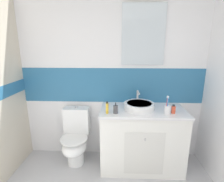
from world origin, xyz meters
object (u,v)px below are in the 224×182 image
at_px(toilet, 76,139).
at_px(toothpaste_tube_upright, 107,108).
at_px(perfume_flask_small, 173,109).
at_px(sink_basin, 139,106).
at_px(soap_dispenser, 116,109).
at_px(toothbrush_cup, 167,109).

bearing_deg(toilet, toothpaste_tube_upright, -24.56).
relative_size(toilet, perfume_flask_small, 7.15).
xyz_separation_m(sink_basin, toilet, (-0.88, 0.05, -0.53)).
bearing_deg(toothpaste_tube_upright, soap_dispenser, 5.55).
bearing_deg(sink_basin, soap_dispenser, -153.10).
height_order(sink_basin, toothpaste_tube_upright, sink_basin).
relative_size(sink_basin, toothpaste_tube_upright, 2.90).
relative_size(toilet, soap_dispenser, 5.68).
xyz_separation_m(sink_basin, toothpaste_tube_upright, (-0.41, -0.16, 0.02)).
bearing_deg(toothbrush_cup, sink_basin, 155.91).
xyz_separation_m(soap_dispenser, toothpaste_tube_upright, (-0.10, -0.01, 0.02)).
relative_size(toothbrush_cup, soap_dispenser, 1.62).
distance_m(sink_basin, toothbrush_cup, 0.36).
xyz_separation_m(toilet, toothbrush_cup, (1.20, -0.20, 0.54)).
bearing_deg(toilet, perfume_flask_small, -8.04).
bearing_deg(toothbrush_cup, toothpaste_tube_upright, -178.56).
xyz_separation_m(sink_basin, perfume_flask_small, (0.40, -0.13, 0.01)).
relative_size(soap_dispenser, toothpaste_tube_upright, 0.95).
distance_m(sink_basin, soap_dispenser, 0.34).
relative_size(toilet, toothpaste_tube_upright, 5.37).
bearing_deg(toothpaste_tube_upright, toilet, 155.44).
distance_m(toilet, toothbrush_cup, 1.33).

